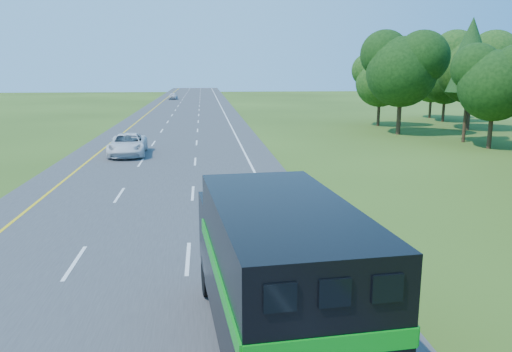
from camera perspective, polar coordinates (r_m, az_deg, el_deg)
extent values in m
cube|color=#38383A|center=(46.30, -9.03, 4.24)|extent=(15.00, 260.00, 0.04)
cube|color=yellow|center=(46.91, -15.77, 4.07)|extent=(0.15, 260.00, 0.01)
cube|color=white|center=(46.34, -2.21, 4.42)|extent=(0.15, 260.00, 0.01)
cylinder|color=black|center=(14.14, -5.39, -11.27)|extent=(0.45, 1.15, 1.13)
cylinder|color=black|center=(14.48, 3.24, -10.67)|extent=(0.45, 1.15, 1.13)
cube|color=black|center=(11.33, 1.96, -16.79)|extent=(3.14, 8.36, 0.29)
cube|color=black|center=(13.74, -0.96, -6.41)|extent=(2.65, 2.05, 1.94)
cube|color=black|center=(14.48, -1.62, -3.33)|extent=(2.25, 0.25, 0.61)
cube|color=black|center=(10.03, 2.96, -10.95)|extent=(3.05, 6.13, 2.81)
cube|color=#078A14|center=(7.41, 8.81, -18.74)|extent=(2.55, 0.26, 0.31)
cube|color=#078A14|center=(9.76, -4.59, -10.74)|extent=(0.55, 5.91, 0.31)
cube|color=#078A14|center=(10.34, 10.07, -9.55)|extent=(0.55, 5.91, 0.31)
cube|color=black|center=(6.83, 2.78, -13.75)|extent=(0.46, 0.08, 0.41)
cube|color=black|center=(7.03, 9.02, -13.09)|extent=(0.46, 0.08, 0.41)
cube|color=black|center=(7.31, 14.82, -12.33)|extent=(0.46, 0.08, 0.41)
imported|color=silver|center=(37.84, -14.46, 3.51)|extent=(2.89, 5.74, 1.56)
imported|color=silver|center=(108.43, -9.44, 9.01)|extent=(1.82, 4.15, 1.39)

